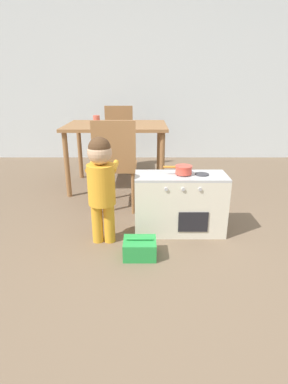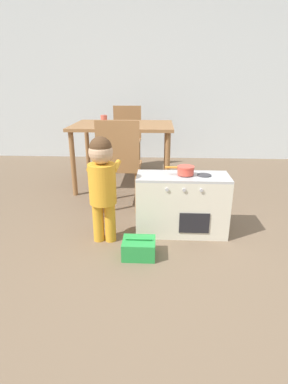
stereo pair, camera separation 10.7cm
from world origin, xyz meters
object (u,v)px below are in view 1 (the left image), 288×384
object	(u,v)px
cup_on_table	(98,119)
play_kitchen	(181,204)
dining_chair_near	(117,163)
dining_chair_far	(120,137)
toy_pot	(185,169)
child_figure	(103,179)
toy_basket	(141,248)
dining_table	(118,133)

from	to	relation	value
cup_on_table	play_kitchen	bearing A→B (deg)	-57.99
dining_chair_near	dining_chair_far	bearing A→B (deg)	93.42
toy_pot	cup_on_table	distance (m)	1.72
play_kitchen	child_figure	bearing A→B (deg)	-164.47
toy_pot	child_figure	distance (m)	0.68
dining_chair_near	toy_pot	bearing A→B (deg)	-38.16
child_figure	dining_chair_far	distance (m)	2.16
child_figure	play_kitchen	bearing A→B (deg)	15.53
toy_pot	dining_chair_near	bearing A→B (deg)	141.84
play_kitchen	toy_basket	size ratio (longest dim) A/B	3.12
dining_table	toy_pot	bearing A→B (deg)	-61.72
toy_pot	dining_chair_near	size ratio (longest dim) A/B	0.26
toy_basket	child_figure	bearing A→B (deg)	142.00
dining_table	dining_chair_far	size ratio (longest dim) A/B	1.29
child_figure	cup_on_table	world-z (taller)	child_figure
play_kitchen	dining_chair_far	distance (m)	2.10
toy_basket	dining_chair_near	world-z (taller)	dining_chair_near
dining_chair_far	cup_on_table	size ratio (longest dim) A/B	11.27
toy_pot	dining_chair_near	distance (m)	0.77
toy_pot	dining_chair_far	world-z (taller)	dining_chair_far
dining_chair_near	dining_chair_far	distance (m)	1.51
dining_table	cup_on_table	size ratio (longest dim) A/B	14.50
play_kitchen	toy_pot	distance (m)	0.31
dining_chair_near	play_kitchen	bearing A→B (deg)	-38.94
play_kitchen	child_figure	size ratio (longest dim) A/B	0.88
cup_on_table	dining_chair_far	bearing A→B (deg)	67.66
toy_pot	dining_chair_near	xyz separation A→B (m)	(-0.60, 0.47, -0.07)
child_figure	dining_table	distance (m)	1.39
toy_pot	toy_basket	size ratio (longest dim) A/B	0.97
child_figure	dining_chair_far	world-z (taller)	dining_chair_far
child_figure	toy_basket	distance (m)	0.60
toy_pot	cup_on_table	size ratio (longest dim) A/B	2.93
play_kitchen	toy_pot	world-z (taller)	toy_pot
toy_pot	toy_basket	bearing A→B (deg)	-130.89
toy_basket	dining_table	xyz separation A→B (m)	(-0.30, 1.62, 0.60)
toy_basket	cup_on_table	world-z (taller)	cup_on_table
toy_basket	dining_chair_far	distance (m)	2.45
toy_pot	cup_on_table	xyz separation A→B (m)	(-0.91, 1.44, 0.24)
play_kitchen	cup_on_table	distance (m)	1.78
play_kitchen	cup_on_table	bearing A→B (deg)	122.01
play_kitchen	cup_on_table	world-z (taller)	cup_on_table
toy_basket	dining_chair_near	size ratio (longest dim) A/B	0.27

